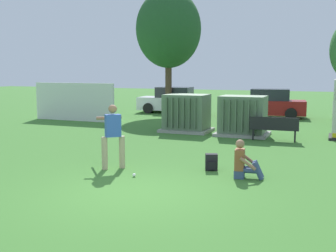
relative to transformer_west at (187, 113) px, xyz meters
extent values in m
plane|color=#3D752D|center=(1.97, -9.05, -0.79)|extent=(96.00, 96.00, 0.00)
cube|color=white|center=(-6.84, 1.45, 0.21)|extent=(4.80, 0.12, 2.00)
cube|color=#9E9B93|center=(0.00, 0.01, -0.73)|extent=(2.10, 1.70, 0.12)
cube|color=#607A5B|center=(0.00, 0.01, 0.08)|extent=(1.80, 1.40, 1.50)
cube|color=#52684E|center=(-0.64, -0.75, 0.08)|extent=(0.06, 0.12, 1.27)
cube|color=#52684E|center=(-0.38, -0.75, 0.08)|extent=(0.06, 0.12, 1.27)
cube|color=#52684E|center=(-0.13, -0.75, 0.08)|extent=(0.06, 0.12, 1.27)
cube|color=#52684E|center=(0.13, -0.75, 0.08)|extent=(0.06, 0.12, 1.27)
cube|color=#52684E|center=(0.38, -0.75, 0.08)|extent=(0.06, 0.12, 1.27)
cube|color=#52684E|center=(0.64, -0.75, 0.08)|extent=(0.06, 0.12, 1.27)
cube|color=#9E9B93|center=(2.49, -0.15, -0.73)|extent=(2.10, 1.70, 0.12)
cube|color=#607A5B|center=(2.49, -0.15, 0.08)|extent=(1.80, 1.40, 1.50)
cube|color=#52684E|center=(1.86, -0.91, 0.08)|extent=(0.06, 0.12, 1.27)
cube|color=#52684E|center=(2.11, -0.91, 0.08)|extent=(0.06, 0.12, 1.27)
cube|color=#52684E|center=(2.37, -0.91, 0.08)|extent=(0.06, 0.12, 1.27)
cube|color=#52684E|center=(2.62, -0.91, 0.08)|extent=(0.06, 0.12, 1.27)
cube|color=#52684E|center=(2.88, -0.91, 0.08)|extent=(0.06, 0.12, 1.27)
cube|color=#52684E|center=(3.13, -0.91, 0.08)|extent=(0.06, 0.12, 1.27)
cube|color=black|center=(3.88, -1.05, -0.34)|extent=(1.82, 0.49, 0.05)
cube|color=black|center=(3.89, -1.23, -0.09)|extent=(1.80, 0.13, 0.44)
cylinder|color=black|center=(3.10, -0.95, -0.58)|extent=(0.06, 0.06, 0.42)
cylinder|color=black|center=(4.63, -0.87, -0.58)|extent=(0.06, 0.06, 0.42)
cylinder|color=black|center=(3.12, -1.23, -0.58)|extent=(0.06, 0.06, 0.42)
cylinder|color=black|center=(4.65, -1.15, -0.58)|extent=(0.06, 0.06, 0.42)
cylinder|color=tan|center=(0.29, -7.41, -0.35)|extent=(0.16, 0.16, 0.88)
cylinder|color=tan|center=(0.64, -7.08, -0.35)|extent=(0.16, 0.16, 0.88)
cube|color=#3359B2|center=(0.46, -7.25, 0.39)|extent=(0.46, 0.45, 0.60)
sphere|color=#9E7051|center=(0.46, -7.25, 0.84)|extent=(0.23, 0.23, 0.23)
cylinder|color=#9E7051|center=(0.14, -7.04, 0.55)|extent=(0.53, 0.30, 0.09)
cylinder|color=#9E7051|center=(0.27, -6.91, 0.55)|extent=(0.33, 0.52, 0.09)
cylinder|color=#A5723F|center=(-0.26, -6.48, 0.48)|extent=(0.63, 0.66, 0.21)
sphere|color=#A5723F|center=(0.03, -6.79, 0.55)|extent=(0.08, 0.08, 0.08)
sphere|color=white|center=(1.37, -7.83, -0.74)|extent=(0.09, 0.09, 0.09)
cube|color=#384C75|center=(3.83, -6.91, -0.69)|extent=(0.27, 0.36, 0.20)
cube|color=brown|center=(3.83, -6.91, -0.33)|extent=(0.25, 0.38, 0.52)
sphere|color=#9E7051|center=(3.83, -6.91, 0.06)|extent=(0.22, 0.22, 0.22)
cylinder|color=#384C75|center=(4.04, -6.79, -0.57)|extent=(0.46, 0.17, 0.13)
cylinder|color=#384C75|center=(4.27, -6.77, -0.56)|extent=(0.31, 0.15, 0.46)
cylinder|color=#384C75|center=(4.06, -6.99, -0.57)|extent=(0.46, 0.17, 0.13)
cylinder|color=#384C75|center=(4.29, -6.97, -0.56)|extent=(0.31, 0.15, 0.46)
cylinder|color=#9E7051|center=(4.02, -6.66, -0.37)|extent=(0.42, 0.12, 0.32)
cylinder|color=#9E7051|center=(4.07, -7.12, -0.37)|extent=(0.42, 0.12, 0.32)
cube|color=black|center=(2.97, -6.41, -0.57)|extent=(0.37, 0.30, 0.44)
cube|color=black|center=(3.01, -6.53, -0.63)|extent=(0.23, 0.13, 0.22)
cylinder|color=#4C3828|center=(-3.37, 6.25, 0.78)|extent=(0.39, 0.39, 3.14)
ellipsoid|color=#235128|center=(-3.37, 6.25, 4.30)|extent=(3.86, 3.86, 4.59)
cube|color=silver|center=(-3.53, 7.29, -0.21)|extent=(4.31, 1.99, 0.80)
cube|color=#262B33|center=(-3.38, 7.30, 0.51)|extent=(2.20, 1.70, 0.64)
cylinder|color=black|center=(-4.77, 6.35, -0.47)|extent=(0.65, 0.26, 0.64)
cylinder|color=black|center=(-4.89, 8.05, -0.47)|extent=(0.65, 0.26, 0.64)
cylinder|color=black|center=(-2.18, 6.53, -0.47)|extent=(0.65, 0.26, 0.64)
cylinder|color=black|center=(-2.29, 8.23, -0.47)|extent=(0.65, 0.26, 0.64)
cube|color=maroon|center=(2.41, 6.92, -0.21)|extent=(4.36, 2.15, 0.80)
cube|color=#262B33|center=(2.56, 6.93, 0.51)|extent=(2.26, 1.78, 0.64)
cylinder|color=black|center=(1.21, 5.93, -0.47)|extent=(0.66, 0.29, 0.64)
cylinder|color=black|center=(1.03, 7.62, -0.47)|extent=(0.66, 0.29, 0.64)
cylinder|color=black|center=(3.80, 6.22, -0.47)|extent=(0.66, 0.29, 0.64)
cylinder|color=black|center=(3.61, 7.91, -0.47)|extent=(0.66, 0.29, 0.64)
camera|label=1|loc=(5.91, -16.78, 1.85)|focal=43.90mm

